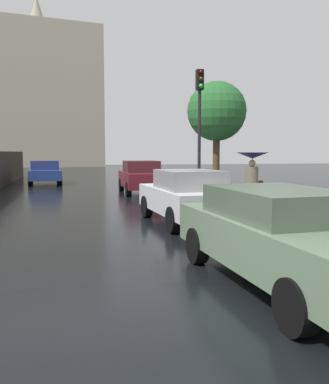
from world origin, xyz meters
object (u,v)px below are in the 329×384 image
(pedestrian_with_umbrella_far, at_px, (252,167))
(street_tree_mid, at_px, (217,112))
(car_blue_behind_camera, at_px, (45,172))
(traffic_light, at_px, (200,111))
(car_maroon_mid_road, at_px, (141,177))
(car_white_near_kerb, at_px, (187,196))
(car_green_far_lane, at_px, (283,235))

(pedestrian_with_umbrella_far, relative_size, street_tree_mid, 0.32)
(car_blue_behind_camera, xyz_separation_m, traffic_light, (6.31, -10.96, 2.74))
(car_maroon_mid_road, bearing_deg, car_white_near_kerb, -90.94)
(car_green_far_lane, bearing_deg, pedestrian_with_umbrella_far, 66.33)
(car_blue_behind_camera, bearing_deg, car_maroon_mid_road, 120.81)
(car_white_near_kerb, xyz_separation_m, street_tree_mid, (4.41, 9.92, 3.25))
(car_maroon_mid_road, bearing_deg, car_green_far_lane, -90.77)
(traffic_light, xyz_separation_m, street_tree_mid, (2.65, 5.47, 0.53))
(car_blue_behind_camera, distance_m, pedestrian_with_umbrella_far, 16.17)
(car_blue_behind_camera, distance_m, street_tree_mid, 11.01)
(car_blue_behind_camera, xyz_separation_m, pedestrian_with_umbrella_far, (6.79, -14.66, 0.76))
(car_green_far_lane, bearing_deg, car_blue_behind_camera, 99.23)
(car_blue_behind_camera, relative_size, pedestrian_with_umbrella_far, 2.44)
(car_maroon_mid_road, bearing_deg, traffic_light, -68.47)
(car_maroon_mid_road, xyz_separation_m, street_tree_mid, (4.22, 1.43, 3.22))
(car_blue_behind_camera, bearing_deg, street_tree_mid, 144.87)
(car_white_near_kerb, distance_m, traffic_light, 5.51)
(car_green_far_lane, bearing_deg, street_tree_mid, 70.71)
(car_white_near_kerb, height_order, pedestrian_with_umbrella_far, pedestrian_with_umbrella_far)
(car_white_near_kerb, bearing_deg, traffic_light, 64.56)
(traffic_light, bearing_deg, car_green_far_lane, -100.60)
(car_white_near_kerb, relative_size, car_blue_behind_camera, 0.92)
(car_white_near_kerb, distance_m, car_green_far_lane, 5.36)
(car_green_far_lane, distance_m, traffic_light, 10.35)
(car_maroon_mid_road, distance_m, street_tree_mid, 5.49)
(car_white_near_kerb, xyz_separation_m, traffic_light, (1.76, 4.46, 2.72))
(car_maroon_mid_road, relative_size, pedestrian_with_umbrella_far, 2.30)
(car_blue_behind_camera, bearing_deg, car_green_far_lane, 98.52)
(car_white_near_kerb, xyz_separation_m, car_maroon_mid_road, (0.19, 8.49, 0.03))
(car_white_near_kerb, bearing_deg, street_tree_mid, 62.12)
(pedestrian_with_umbrella_far, relative_size, traffic_light, 0.37)
(car_maroon_mid_road, bearing_deg, car_blue_behind_camera, 124.80)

